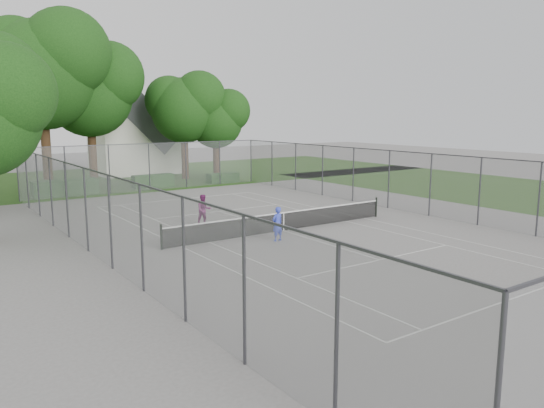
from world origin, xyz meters
TOP-DOWN VIEW (x-y plane):
  - ground at (0.00, 0.00)m, footprint 120.00×120.00m
  - grass_far at (0.00, 26.00)m, footprint 60.00×20.00m
  - grass_right at (22.00, 0.00)m, footprint 16.00×40.00m
  - court_markings at (0.00, 0.00)m, footprint 11.03×23.83m
  - tennis_net at (0.00, 0.00)m, footprint 12.87×0.10m
  - perimeter_fence at (0.00, 0.00)m, footprint 18.08×34.08m
  - tree_far_left at (-5.92, 22.11)m, footprint 9.27×8.47m
  - tree_far_midleft at (-2.14, 23.34)m, footprint 7.91×7.22m
  - tree_far_midright at (5.49, 22.11)m, footprint 6.51×5.94m
  - tree_far_right at (8.15, 21.27)m, footprint 5.46×4.99m
  - hedge_left at (-5.80, 18.18)m, footprint 4.38×1.32m
  - hedge_mid at (0.83, 18.41)m, footprint 3.19×0.91m
  - hedge_right at (6.74, 17.83)m, footprint 2.65×0.97m
  - house at (3.33, 28.78)m, footprint 7.38×5.72m
  - girl_player at (-1.45, -1.50)m, footprint 0.62×0.45m
  - woman_player at (-2.56, 3.46)m, footprint 0.88×0.75m

SIDE VIEW (x-z plane):
  - ground at x=0.00m, z-range 0.00..0.00m
  - grass_far at x=0.00m, z-range 0.00..0.00m
  - grass_right at x=22.00m, z-range 0.00..0.00m
  - court_markings at x=0.00m, z-range 0.00..0.01m
  - hedge_right at x=6.74m, z-range 0.00..0.79m
  - hedge_mid at x=0.83m, z-range 0.00..1.00m
  - tennis_net at x=0.00m, z-range -0.04..1.06m
  - hedge_left at x=-5.80m, z-range 0.00..1.10m
  - girl_player at x=-1.45m, z-range 0.00..1.57m
  - woman_player at x=-2.56m, z-range 0.00..1.59m
  - perimeter_fence at x=0.00m, z-range 0.05..3.57m
  - house at x=3.33m, z-range -0.90..8.29m
  - tree_far_right at x=8.15m, z-range 1.46..9.31m
  - tree_far_midright at x=5.49m, z-range 1.75..11.10m
  - tree_far_midleft at x=-2.14m, z-range 2.13..13.50m
  - tree_far_left at x=-5.92m, z-range 2.50..15.83m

